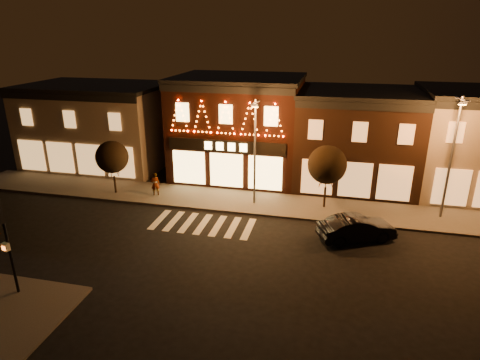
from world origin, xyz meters
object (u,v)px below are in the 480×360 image
(traffic_signal_near, at_px, (2,229))
(dark_sedan, at_px, (357,228))
(streetlamp_mid, at_px, (255,145))
(pedestrian, at_px, (155,184))

(traffic_signal_near, height_order, dark_sedan, traffic_signal_near)
(streetlamp_mid, height_order, pedestrian, streetlamp_mid)
(pedestrian, bearing_deg, streetlamp_mid, 158.69)
(streetlamp_mid, xyz_separation_m, dark_sedan, (6.88, -3.53, -3.72))
(traffic_signal_near, relative_size, streetlamp_mid, 0.65)
(dark_sedan, distance_m, pedestrian, 14.79)
(streetlamp_mid, relative_size, pedestrian, 4.21)
(dark_sedan, height_order, pedestrian, pedestrian)
(streetlamp_mid, bearing_deg, traffic_signal_near, -114.00)
(traffic_signal_near, relative_size, dark_sedan, 1.06)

